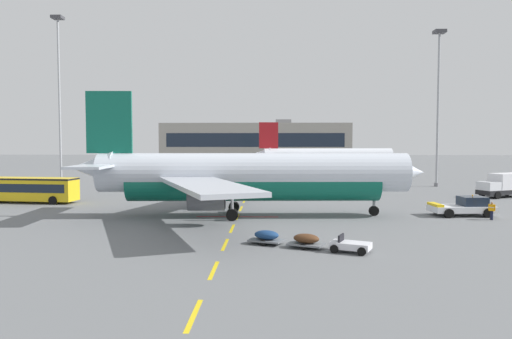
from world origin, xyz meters
The scene contains 12 objects.
ground centered at (40.00, 40.00, 0.00)m, with size 400.00×400.00×0.00m, color slate.
apron_paint_markings centered at (18.00, 37.27, 0.00)m, with size 8.00×94.25×0.01m.
airliner_foreground centered at (18.97, 22.48, 3.95)m, with size 34.77×34.60×12.20m.
pushback_tug centered at (40.37, 23.40, 0.90)m, with size 6.20×3.56×2.08m.
airliner_mid_left centered at (33.31, 82.33, 3.71)m, with size 32.72×32.33×11.46m.
apron_shuttle_bus centered at (-7.95, 32.31, 1.75)m, with size 12.25×4.10×3.00m.
fuel_service_truck centered at (51.93, 39.80, 1.65)m, with size 7.36×5.10×3.14m.
baggage_train centered at (23.74, 8.22, 0.52)m, with size 8.46×4.81×1.14m.
ground_crew_worker centered at (41.94, 20.83, 0.97)m, with size 0.51×0.57×1.70m.
apron_light_mast_near centered at (-14.65, 57.22, 17.40)m, with size 1.80×1.80×28.42m.
apron_light_mast_far centered at (48.27, 55.01, 15.63)m, with size 1.80×1.80×25.17m.
terminal_satellite centered at (15.40, 167.41, 7.16)m, with size 72.32×20.88×15.87m.
Camera 1 is at (21.24, -25.19, 7.35)m, focal length 34.30 mm.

